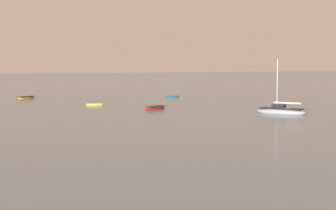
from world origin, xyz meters
The scene contains 5 objects.
sailboat_moored_1 centered at (10.17, 41.08, 0.35)m, with size 5.33×7.34×8.00m.
rowboat_moored_1 centered at (-2.16, 56.21, 0.19)m, with size 4.69×3.27×0.71m.
rowboat_moored_6 centered at (13.78, 80.36, 0.13)m, with size 3.13×1.63×0.47m.
rowboat_moored_8 centered at (-8.16, 66.89, 0.13)m, with size 3.16×2.01×0.47m.
rowboat_moored_9 centered at (-14.44, 90.56, 0.18)m, with size 4.36×3.41×0.67m.
Camera 1 is at (-37.46, -15.94, 6.88)m, focal length 55.55 mm.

